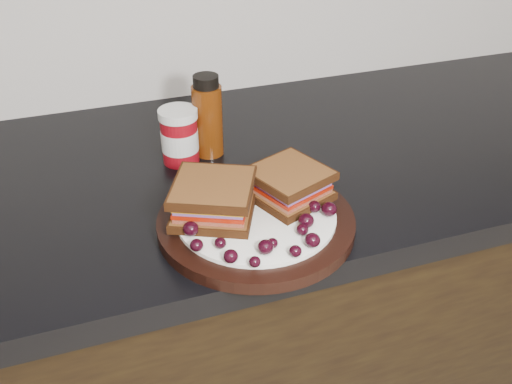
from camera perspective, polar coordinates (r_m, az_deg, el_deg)
base_cabinets at (r=1.26m, az=-5.36°, el=-16.42°), size 3.96×0.58×0.86m
countertop at (r=0.97m, az=-6.72°, el=1.23°), size 3.98×0.60×0.04m
plate at (r=0.81m, az=-0.00°, el=-3.02°), size 0.28×0.28×0.02m
sandwich_left at (r=0.79m, az=-4.28°, el=-0.68°), size 0.15×0.15×0.05m
sandwich_right at (r=0.82m, az=3.35°, el=0.79°), size 0.13×0.13×0.05m
grape_0 at (r=0.73m, az=-5.96°, el=-5.31°), size 0.02×0.02×0.02m
grape_1 at (r=0.74m, az=-3.59°, el=-5.12°), size 0.02×0.02×0.01m
grape_2 at (r=0.71m, az=-2.54°, el=-6.44°), size 0.02×0.02×0.02m
grape_3 at (r=0.71m, az=-0.12°, el=-6.99°), size 0.02×0.02×0.01m
grape_4 at (r=0.73m, az=0.96°, el=-5.52°), size 0.02×0.02×0.02m
grape_5 at (r=0.74m, az=1.66°, el=-5.14°), size 0.01×0.01×0.01m
grape_6 at (r=0.72m, az=3.96°, el=-5.92°), size 0.02×0.02×0.02m
grape_7 at (r=0.74m, az=5.67°, el=-4.82°), size 0.02×0.02×0.02m
grape_8 at (r=0.76m, az=4.67°, el=-3.78°), size 0.02×0.02×0.02m
grape_9 at (r=0.77m, az=5.04°, el=-2.88°), size 0.02×0.02×0.02m
grape_10 at (r=0.80m, az=7.32°, el=-1.71°), size 0.02×0.02×0.02m
grape_11 at (r=0.80m, az=5.85°, el=-1.46°), size 0.02×0.02×0.02m
grape_12 at (r=0.82m, az=5.88°, el=-0.42°), size 0.02×0.02×0.02m
grape_13 at (r=0.84m, az=4.48°, el=0.25°), size 0.02×0.02×0.02m
grape_14 at (r=0.85m, az=3.28°, el=0.56°), size 0.02×0.02×0.02m
grape_15 at (r=0.83m, az=-2.83°, el=-0.38°), size 0.02×0.02×0.02m
grape_16 at (r=0.82m, az=-5.57°, el=-0.76°), size 0.02×0.02×0.02m
grape_17 at (r=0.79m, az=-4.59°, el=-1.84°), size 0.02×0.02×0.02m
grape_18 at (r=0.78m, az=-6.04°, el=-2.69°), size 0.02×0.02×0.02m
grape_19 at (r=0.76m, az=-6.53°, el=-3.66°), size 0.02×0.02×0.02m
grape_20 at (r=0.81m, az=-3.60°, el=-1.21°), size 0.02×0.02×0.02m
grape_21 at (r=0.79m, az=-4.25°, el=-2.20°), size 0.02×0.02×0.01m
grape_22 at (r=0.79m, az=-5.10°, el=-2.53°), size 0.02×0.02×0.01m
condiment_jar at (r=0.96m, az=-7.66°, el=5.57°), size 0.09×0.09×0.10m
oil_bottle at (r=0.97m, az=-4.87°, el=7.62°), size 0.07×0.07×0.14m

